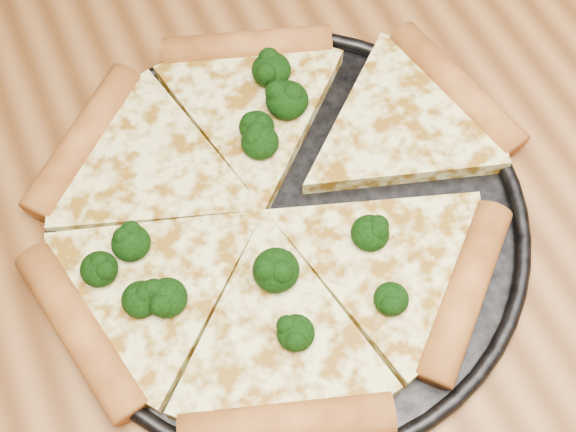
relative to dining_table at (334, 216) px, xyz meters
name	(u,v)px	position (x,y,z in m)	size (l,w,h in m)	color
ground	(313,389)	(0.00, 0.00, -0.66)	(4.00, 4.00, 0.00)	brown
dining_table	(334,216)	(0.00, 0.00, 0.00)	(1.20, 0.90, 0.75)	brown
pizza_pan	(288,221)	(-0.06, -0.03, 0.10)	(0.37, 0.37, 0.02)	black
pizza	(271,207)	(-0.07, -0.02, 0.11)	(0.40, 0.37, 0.03)	#EBE690
broccoli_florets	(249,203)	(-0.09, -0.02, 0.12)	(0.21, 0.24, 0.03)	black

